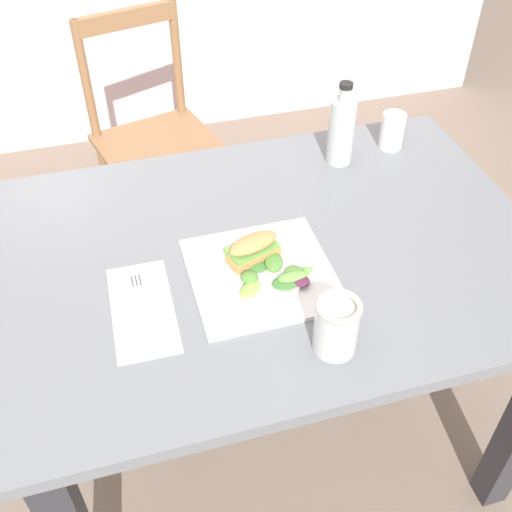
{
  "coord_description": "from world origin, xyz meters",
  "views": [
    {
      "loc": [
        -0.18,
        -0.86,
        1.63
      ],
      "look_at": [
        0.09,
        0.05,
        0.76
      ],
      "focal_mm": 43.04,
      "sensor_mm": 36.0,
      "label": 1
    }
  ],
  "objects_px": {
    "fork_on_napkin": "(141,301)",
    "cup_extra_side": "(392,131)",
    "dining_table": "(274,288)",
    "mason_jar_iced_tea": "(336,328)",
    "sandwich_half_front": "(253,248)",
    "bottle_cold_brew": "(341,134)",
    "plate_lunch": "(261,274)",
    "chair_wooden_far": "(155,140)"
  },
  "relations": [
    {
      "from": "chair_wooden_far",
      "to": "cup_extra_side",
      "type": "relative_size",
      "value": 9.02
    },
    {
      "from": "sandwich_half_front",
      "to": "cup_extra_side",
      "type": "height_order",
      "value": "cup_extra_side"
    },
    {
      "from": "plate_lunch",
      "to": "cup_extra_side",
      "type": "bearing_deg",
      "value": 38.89
    },
    {
      "from": "fork_on_napkin",
      "to": "dining_table",
      "type": "bearing_deg",
      "value": 16.28
    },
    {
      "from": "fork_on_napkin",
      "to": "cup_extra_side",
      "type": "xyz_separation_m",
      "value": [
        0.72,
        0.39,
        0.04
      ]
    },
    {
      "from": "chair_wooden_far",
      "to": "plate_lunch",
      "type": "xyz_separation_m",
      "value": [
        0.08,
        -1.06,
        0.3
      ]
    },
    {
      "from": "sandwich_half_front",
      "to": "bottle_cold_brew",
      "type": "height_order",
      "value": "bottle_cold_brew"
    },
    {
      "from": "plate_lunch",
      "to": "chair_wooden_far",
      "type": "bearing_deg",
      "value": 94.59
    },
    {
      "from": "bottle_cold_brew",
      "to": "fork_on_napkin",
      "type": "bearing_deg",
      "value": -147.13
    },
    {
      "from": "fork_on_napkin",
      "to": "chair_wooden_far",
      "type": "bearing_deg",
      "value": 81.13
    },
    {
      "from": "dining_table",
      "to": "plate_lunch",
      "type": "xyz_separation_m",
      "value": [
        -0.05,
        -0.08,
        0.14
      ]
    },
    {
      "from": "chair_wooden_far",
      "to": "plate_lunch",
      "type": "height_order",
      "value": "chair_wooden_far"
    },
    {
      "from": "mason_jar_iced_tea",
      "to": "fork_on_napkin",
      "type": "bearing_deg",
      "value": 147.72
    },
    {
      "from": "fork_on_napkin",
      "to": "cup_extra_side",
      "type": "distance_m",
      "value": 0.82
    },
    {
      "from": "sandwich_half_front",
      "to": "mason_jar_iced_tea",
      "type": "height_order",
      "value": "mason_jar_iced_tea"
    },
    {
      "from": "sandwich_half_front",
      "to": "fork_on_napkin",
      "type": "bearing_deg",
      "value": -167.51
    },
    {
      "from": "sandwich_half_front",
      "to": "fork_on_napkin",
      "type": "xyz_separation_m",
      "value": [
        -0.25,
        -0.05,
        -0.03
      ]
    },
    {
      "from": "bottle_cold_brew",
      "to": "cup_extra_side",
      "type": "distance_m",
      "value": 0.16
    },
    {
      "from": "dining_table",
      "to": "plate_lunch",
      "type": "height_order",
      "value": "plate_lunch"
    },
    {
      "from": "fork_on_napkin",
      "to": "cup_extra_side",
      "type": "bearing_deg",
      "value": 28.31
    },
    {
      "from": "dining_table",
      "to": "chair_wooden_far",
      "type": "distance_m",
      "value": 1.0
    },
    {
      "from": "dining_table",
      "to": "sandwich_half_front",
      "type": "xyz_separation_m",
      "value": [
        -0.06,
        -0.03,
        0.17
      ]
    },
    {
      "from": "bottle_cold_brew",
      "to": "sandwich_half_front",
      "type": "bearing_deg",
      "value": -135.7
    },
    {
      "from": "cup_extra_side",
      "to": "fork_on_napkin",
      "type": "bearing_deg",
      "value": -151.69
    },
    {
      "from": "sandwich_half_front",
      "to": "cup_extra_side",
      "type": "bearing_deg",
      "value": 35.13
    },
    {
      "from": "chair_wooden_far",
      "to": "dining_table",
      "type": "bearing_deg",
      "value": -81.87
    },
    {
      "from": "dining_table",
      "to": "bottle_cold_brew",
      "type": "relative_size",
      "value": 5.47
    },
    {
      "from": "cup_extra_side",
      "to": "dining_table",
      "type": "bearing_deg",
      "value": -144.2
    },
    {
      "from": "bottle_cold_brew",
      "to": "dining_table",
      "type": "bearing_deg",
      "value": -133.12
    },
    {
      "from": "plate_lunch",
      "to": "sandwich_half_front",
      "type": "height_order",
      "value": "sandwich_half_front"
    },
    {
      "from": "dining_table",
      "to": "mason_jar_iced_tea",
      "type": "bearing_deg",
      "value": -85.86
    },
    {
      "from": "plate_lunch",
      "to": "fork_on_napkin",
      "type": "distance_m",
      "value": 0.25
    },
    {
      "from": "mason_jar_iced_tea",
      "to": "chair_wooden_far",
      "type": "bearing_deg",
      "value": 97.21
    },
    {
      "from": "dining_table",
      "to": "chair_wooden_far",
      "type": "height_order",
      "value": "chair_wooden_far"
    },
    {
      "from": "dining_table",
      "to": "fork_on_napkin",
      "type": "relative_size",
      "value": 6.4
    },
    {
      "from": "fork_on_napkin",
      "to": "bottle_cold_brew",
      "type": "relative_size",
      "value": 0.86
    },
    {
      "from": "plate_lunch",
      "to": "fork_on_napkin",
      "type": "bearing_deg",
      "value": -177.76
    },
    {
      "from": "cup_extra_side",
      "to": "bottle_cold_brew",
      "type": "bearing_deg",
      "value": -171.38
    },
    {
      "from": "dining_table",
      "to": "cup_extra_side",
      "type": "height_order",
      "value": "cup_extra_side"
    },
    {
      "from": "dining_table",
      "to": "fork_on_napkin",
      "type": "distance_m",
      "value": 0.35
    },
    {
      "from": "plate_lunch",
      "to": "mason_jar_iced_tea",
      "type": "distance_m",
      "value": 0.23
    },
    {
      "from": "chair_wooden_far",
      "to": "bottle_cold_brew",
      "type": "bearing_deg",
      "value": -60.57
    }
  ]
}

